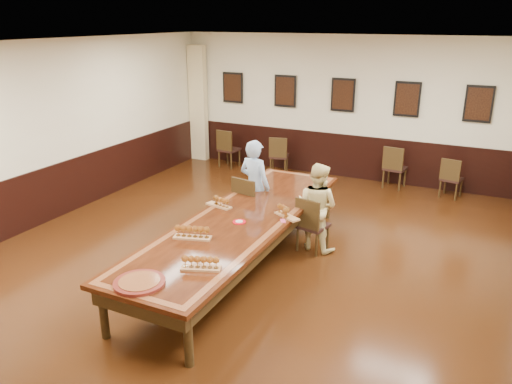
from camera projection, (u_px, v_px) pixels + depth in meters
The scene contains 23 objects.
floor at pixel (242, 264), 7.57m from camera, with size 8.00×10.00×0.02m, color black.
ceiling at pixel (239, 44), 6.51m from camera, with size 8.00×10.00×0.02m, color white.
wall_back at pixel (343, 108), 11.29m from camera, with size 8.00×0.02×3.20m, color #EDE9C6.
wall_left at pixel (37, 135), 8.70m from camera, with size 0.02×10.00×3.20m, color #EDE9C6.
chair_man at pixel (251, 204), 8.56m from camera, with size 0.47×0.52×1.01m, color black, non-canonical shape.
chair_woman at pixel (313, 224), 7.88m from camera, with size 0.43×0.47×0.91m, color black, non-canonical shape.
spare_chair_a at pixel (229, 148), 12.35m from camera, with size 0.44×0.48×0.95m, color black, non-canonical shape.
spare_chair_b at pixel (279, 155), 11.85m from camera, with size 0.42×0.46×0.90m, color black, non-canonical shape.
spare_chair_c at pixel (395, 167), 10.83m from camera, with size 0.44×0.48×0.94m, color black, non-canonical shape.
spare_chair_d at pixel (452, 178), 10.26m from camera, with size 0.40×0.43×0.85m, color black, non-canonical shape.
person_man at pixel (255, 186), 8.54m from camera, with size 0.59×0.39×1.62m, color #548FD3.
person_woman at pixel (317, 207), 7.87m from camera, with size 0.71×0.55×1.43m, color #F8E49B.
pink_phone at pixel (283, 221), 7.21m from camera, with size 0.07×0.13×0.01m, color #DE4A7F.
curtain at pixel (198, 104), 12.73m from camera, with size 0.45×0.18×2.90m, color beige.
wainscoting at pixel (241, 234), 7.41m from camera, with size 8.00×10.00×1.00m.
conference_table at pixel (241, 227), 7.37m from camera, with size 1.40×5.00×0.76m.
posters at pixel (343, 95), 11.13m from camera, with size 6.14×0.04×0.74m.
flight_a at pixel (220, 202), 7.74m from camera, with size 0.46×0.23×0.17m.
flight_b at pixel (285, 212), 7.34m from camera, with size 0.46×0.32×0.17m.
flight_c at pixel (192, 233), 6.61m from camera, with size 0.52×0.29×0.19m.
flight_d at pixel (201, 263), 5.80m from camera, with size 0.49×0.30×0.17m.
red_plate_grp at pixel (239, 222), 7.16m from camera, with size 0.19×0.19×0.02m.
carved_platter at pixel (139, 282), 5.50m from camera, with size 0.62×0.62×0.05m.
Camera 1 is at (3.17, -6.00, 3.54)m, focal length 35.00 mm.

